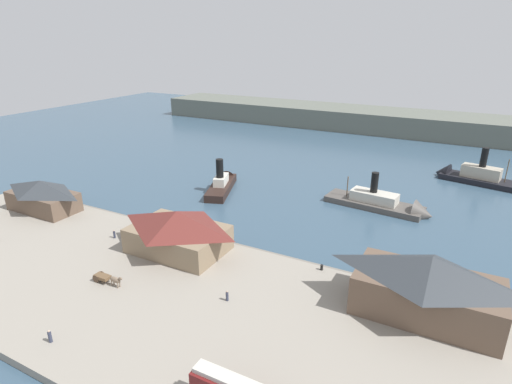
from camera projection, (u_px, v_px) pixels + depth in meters
ground_plane at (219, 234)px, 79.75m from camera, size 320.00×320.00×0.00m
quay_promenade at (139, 289)px, 61.34m from camera, size 110.00×36.00×1.20m
seawall_edge at (209, 240)px, 76.60m from camera, size 110.00×0.80×1.00m
ferry_shed_central_terminal at (43, 195)px, 86.70m from camera, size 15.23×7.69×6.59m
ferry_shed_west_terminal at (178, 231)px, 70.16m from camera, size 16.15×11.00×7.26m
ferry_shed_customs_shed at (428, 286)px, 53.45m from camera, size 18.48×9.85×8.57m
horse_cart at (108, 278)px, 61.40m from camera, size 5.45×1.39×1.87m
pedestrian_near_east_shed at (227, 296)px, 57.52m from camera, size 0.39×0.39×1.57m
pedestrian_standing_center at (50, 337)px, 49.67m from camera, size 0.42×0.42×1.70m
pedestrian_at_waters_edge at (114, 234)px, 75.43m from camera, size 0.39×0.39×1.57m
mooring_post_center_east at (322, 267)px, 65.17m from camera, size 0.44×0.44×0.90m
mooring_post_center_west at (142, 221)px, 81.70m from camera, size 0.44×0.44×0.90m
ferry_moored_east at (469, 175)px, 108.68m from camera, size 21.22×10.16×11.60m
ferry_mid_harbor at (223, 183)px, 103.17m from camera, size 10.37×18.71×9.54m
ferry_departing_north at (389, 205)px, 90.46m from camera, size 23.68×8.66×10.24m
far_headland at (364, 119)px, 169.32m from camera, size 180.00×24.00×8.00m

